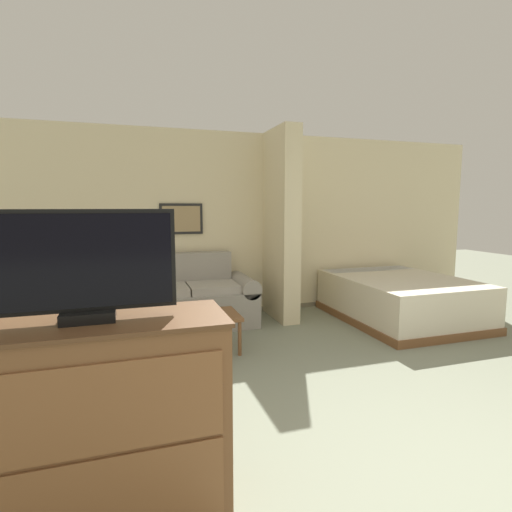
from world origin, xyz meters
The scene contains 9 objects.
wall_back centered at (0.00, 4.26, 1.29)m, with size 7.71×0.16×2.60m.
wall_partition_pillar centered at (0.37, 3.77, 1.30)m, with size 0.24×0.85×2.60m.
couch centered at (-0.94, 3.77, 0.34)m, with size 1.77×0.84×0.93m.
coffee_table centered at (-0.90, 2.76, 0.36)m, with size 0.72×0.55×0.41m.
side_table centered at (-1.98, 3.83, 0.49)m, with size 0.44×0.44×0.60m.
table_lamp centered at (-1.98, 3.83, 0.86)m, with size 0.32×0.32×0.38m.
tv_dresser centered at (-1.84, 0.59, 0.51)m, with size 1.28×0.50×1.03m.
tv centered at (-1.84, 0.59, 1.29)m, with size 0.81×0.16×0.52m.
bed centered at (1.89, 3.16, 0.30)m, with size 1.56×2.00×0.59m.
Camera 1 is at (-1.65, -1.37, 1.56)m, focal length 28.00 mm.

